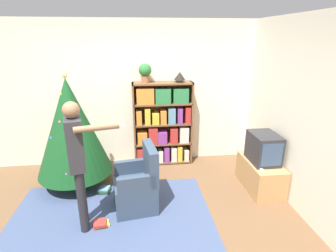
% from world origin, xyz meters
% --- Properties ---
extents(ground_plane, '(14.00, 14.00, 0.00)m').
position_xyz_m(ground_plane, '(0.00, 0.00, 0.00)').
color(ground_plane, brown).
extents(wall_back, '(8.00, 0.10, 2.60)m').
position_xyz_m(wall_back, '(0.00, 2.00, 1.30)').
color(wall_back, silver).
rests_on(wall_back, ground_plane).
extents(wall_right, '(0.10, 8.00, 2.60)m').
position_xyz_m(wall_right, '(2.40, 0.00, 1.30)').
color(wall_right, silver).
rests_on(wall_right, ground_plane).
extents(area_rug, '(2.68, 1.65, 0.01)m').
position_xyz_m(area_rug, '(-0.19, 0.28, 0.00)').
color(area_rug, '#3D4C70').
rests_on(area_rug, ground_plane).
extents(bookshelf, '(1.07, 0.28, 1.54)m').
position_xyz_m(bookshelf, '(0.66, 1.79, 0.76)').
color(bookshelf, brown).
rests_on(bookshelf, ground_plane).
extents(tv_stand, '(0.46, 0.87, 0.47)m').
position_xyz_m(tv_stand, '(2.10, 0.71, 0.23)').
color(tv_stand, tan).
rests_on(tv_stand, ground_plane).
extents(television, '(0.38, 0.52, 0.45)m').
position_xyz_m(television, '(2.10, 0.71, 0.69)').
color(television, '#28282D').
rests_on(television, tv_stand).
extents(game_remote, '(0.04, 0.12, 0.02)m').
position_xyz_m(game_remote, '(1.96, 0.45, 0.48)').
color(game_remote, white).
rests_on(game_remote, tv_stand).
extents(christmas_tree, '(1.16, 1.16, 1.81)m').
position_xyz_m(christmas_tree, '(-0.81, 1.20, 0.97)').
color(christmas_tree, '#4C3323').
rests_on(christmas_tree, ground_plane).
extents(armchair, '(0.64, 0.63, 0.92)m').
position_xyz_m(armchair, '(0.18, 0.44, 0.32)').
color(armchair, '#334256').
rests_on(armchair, ground_plane).
extents(standing_person, '(0.69, 0.46, 1.64)m').
position_xyz_m(standing_person, '(-0.50, 0.12, 0.97)').
color(standing_person, '#232328').
rests_on(standing_person, ground_plane).
extents(potted_plant, '(0.22, 0.22, 0.33)m').
position_xyz_m(potted_plant, '(0.37, 1.79, 1.73)').
color(potted_plant, '#935B38').
rests_on(potted_plant, bookshelf).
extents(table_lamp, '(0.20, 0.20, 0.18)m').
position_xyz_m(table_lamp, '(0.97, 1.79, 1.64)').
color(table_lamp, '#473828').
rests_on(table_lamp, bookshelf).
extents(book_pile_near_tree, '(0.20, 0.19, 0.08)m').
position_xyz_m(book_pile_near_tree, '(-0.35, 0.87, 0.04)').
color(book_pile_near_tree, '#232328').
rests_on(book_pile_near_tree, ground_plane).
extents(book_pile_by_chair, '(0.22, 0.18, 0.06)m').
position_xyz_m(book_pile_by_chair, '(-0.31, 0.09, 0.03)').
color(book_pile_by_chair, gold).
rests_on(book_pile_by_chair, ground_plane).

